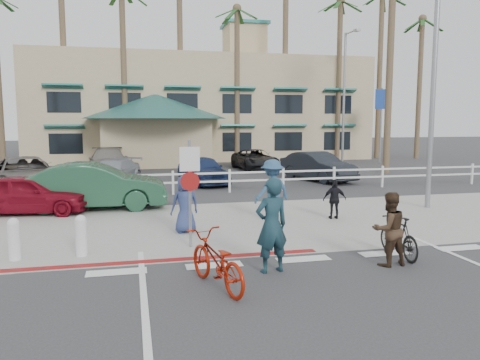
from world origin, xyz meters
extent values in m
plane|color=#333335|center=(0.00, 0.00, 0.00)|extent=(140.00, 140.00, 0.00)
cube|color=#333335|center=(0.00, -2.00, 0.00)|extent=(12.00, 16.00, 0.01)
cube|color=gray|center=(0.00, 4.50, 0.01)|extent=(22.00, 7.00, 0.01)
cube|color=#333335|center=(0.00, 8.50, 0.00)|extent=(40.00, 5.00, 0.01)
cube|color=#333335|center=(0.00, 18.00, 0.00)|extent=(50.00, 16.00, 0.01)
cube|color=maroon|center=(-3.00, 1.20, 0.01)|extent=(7.00, 0.25, 0.02)
imported|color=#9A1805|center=(-2.19, -0.71, 0.51)|extent=(1.23, 2.07, 1.03)
imported|color=#17333E|center=(-0.94, -0.05, 0.97)|extent=(0.78, 0.59, 1.93)
imported|color=black|center=(2.15, 0.32, 0.48)|extent=(0.48, 1.60, 0.95)
imported|color=#3B291B|center=(1.60, -0.19, 0.79)|extent=(0.81, 0.66, 1.58)
imported|color=#2D5177|center=(0.49, 4.59, 0.95)|extent=(1.40, 1.09, 1.90)
imported|color=black|center=(2.48, 4.46, 0.62)|extent=(0.77, 0.41, 1.25)
imported|color=navy|center=(-2.26, 3.72, 0.79)|extent=(0.87, 0.66, 1.59)
imported|color=#1E4731|center=(-4.92, 7.84, 0.81)|extent=(4.95, 1.84, 1.62)
imported|color=maroon|center=(-6.97, 7.50, 0.66)|extent=(4.05, 2.07, 1.32)
imported|color=#625E59|center=(-8.12, 12.54, 0.76)|extent=(4.06, 5.98, 1.52)
imported|color=#8F959E|center=(-4.55, 13.98, 0.61)|extent=(3.18, 4.57, 1.23)
imported|color=navy|center=(-0.29, 13.49, 0.69)|extent=(2.40, 4.28, 1.37)
imported|color=black|center=(5.62, 13.44, 0.73)|extent=(2.91, 4.71, 1.47)
imported|color=gray|center=(-4.93, 18.45, 0.75)|extent=(2.45, 5.31, 1.50)
imported|color=black|center=(3.89, 19.42, 0.64)|extent=(2.33, 4.68, 1.27)
camera|label=1|loc=(-3.63, -8.85, 3.05)|focal=35.00mm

